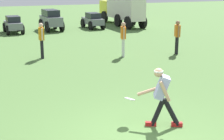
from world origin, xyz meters
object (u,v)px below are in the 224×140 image
Objects in this scene: frisbee_thrower at (162,94)px; box_truck at (122,9)px; teammate_deep at (177,34)px; teammate_near_sideline at (123,36)px; teammate_midfield at (41,37)px; parked_car_slot_d at (93,20)px; parked_car_slot_b at (13,24)px; parked_car_slot_c at (51,19)px; frisbee_in_flight at (130,99)px.

box_truck is (5.87, 17.55, 0.43)m from frisbee_thrower.
teammate_near_sideline is at bearing 172.85° from teammate_deep.
frisbee_thrower is 0.92× the size of teammate_midfield.
teammate_midfield is at bearing -120.00° from parked_car_slot_d.
box_truck reaches higher than teammate_near_sideline.
frisbee_thrower is 7.59m from teammate_near_sideline.
teammate_near_sideline is 0.69× the size of parked_car_slot_b.
teammate_deep reaches higher than frisbee_thrower.
teammate_near_sideline reaches higher than frisbee_thrower.
frisbee_thrower is at bearing -122.63° from teammate_deep.
parked_car_slot_b is 2.55m from parked_car_slot_c.
teammate_near_sideline is (2.55, 6.87, 0.34)m from frisbee_in_flight.
parked_car_slot_b is (-2.18, 16.28, -0.24)m from frisbee_thrower.
teammate_midfield is at bearing 168.51° from teammate_deep.
teammate_midfield is at bearing -102.70° from parked_car_slot_c.
teammate_midfield is at bearing 100.62° from frisbee_thrower.
parked_car_slot_d is (3.31, 16.65, -0.24)m from frisbee_thrower.
box_truck is at bearing 82.54° from teammate_deep.
teammate_deep is (2.55, -0.32, 0.00)m from teammate_near_sideline.
parked_car_slot_c is (1.89, 8.37, -0.20)m from teammate_midfield.
teammate_deep is (5.10, 6.55, 0.34)m from frisbee_in_flight.
teammate_near_sideline is at bearing -98.35° from parked_car_slot_d.
frisbee_thrower reaches higher than parked_car_slot_d.
parked_car_slot_b is at bearing 97.62° from frisbee_thrower.
parked_car_slot_b is 5.50m from parked_car_slot_d.
parked_car_slot_d is (2.96, 0.03, -0.18)m from parked_car_slot_c.
frisbee_thrower is 0.63× the size of parked_car_slot_b.
box_truck reaches higher than frisbee_thrower.
parked_car_slot_d is (3.92, 16.17, -0.03)m from frisbee_in_flight.
frisbee_in_flight is 0.22× the size of teammate_deep.
teammate_near_sideline is at bearing -111.05° from box_truck.
parked_car_slot_d is at bearing 0.63° from parked_car_slot_c.
teammate_deep is at bearing 57.37° from frisbee_thrower.
frisbee_thrower is 0.80m from frisbee_in_flight.
parked_car_slot_b is (-1.57, 15.81, -0.03)m from frisbee_in_flight.
parked_car_slot_d is at bearing 97.03° from teammate_deep.
frisbee_thrower reaches higher than parked_car_slot_b.
frisbee_in_flight is at bearing -110.36° from teammate_near_sideline.
parked_car_slot_c reaches higher than frisbee_in_flight.
box_truck is (2.57, 0.91, 0.67)m from parked_car_slot_d.
teammate_deep is 9.71m from parked_car_slot_d.
teammate_near_sideline is 1.00× the size of teammate_midfield.
parked_car_slot_d is at bearing 81.65° from teammate_near_sideline.
frisbee_in_flight is 0.15× the size of parked_car_slot_b.
frisbee_in_flight is 16.64m from parked_car_slot_d.
parked_car_slot_b is (-4.12, 8.94, -0.38)m from teammate_near_sideline.
parked_car_slot_c is at bearing 86.63° from frisbee_in_flight.
teammate_near_sideline and teammate_midfield have the same top height.
frisbee_thrower reaches higher than frisbee_in_flight.
box_truck is (8.05, 1.27, 0.67)m from parked_car_slot_b.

